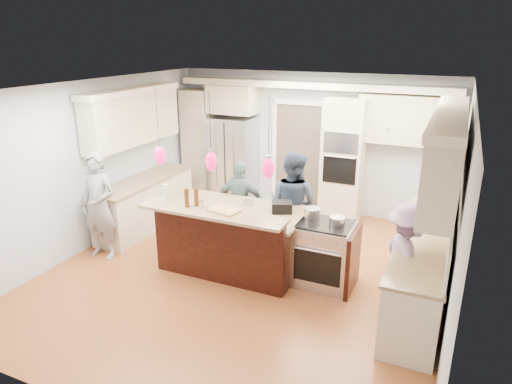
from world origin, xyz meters
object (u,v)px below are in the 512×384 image
at_px(person_bar_end, 99,206).
at_px(person_far_left, 292,204).
at_px(kitchen_island, 233,237).
at_px(refrigerator, 233,161).
at_px(island_range, 326,254).

height_order(person_bar_end, person_far_left, person_bar_end).
bearing_deg(person_far_left, person_bar_end, 38.14).
bearing_deg(kitchen_island, refrigerator, 116.91).
height_order(kitchen_island, person_bar_end, person_bar_end).
relative_size(refrigerator, person_bar_end, 1.06).
relative_size(refrigerator, person_far_left, 1.06).
xyz_separation_m(refrigerator, person_far_left, (1.95, -1.79, -0.05)).
relative_size(island_range, person_bar_end, 0.54).
bearing_deg(person_bar_end, refrigerator, 76.22).
bearing_deg(island_range, person_far_left, 137.30).
distance_m(refrigerator, kitchen_island, 2.91).
distance_m(island_range, person_far_left, 1.11).
xyz_separation_m(person_bar_end, person_far_left, (2.70, 1.30, -0.00)).
distance_m(refrigerator, person_far_left, 2.65).
relative_size(refrigerator, kitchen_island, 0.86).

